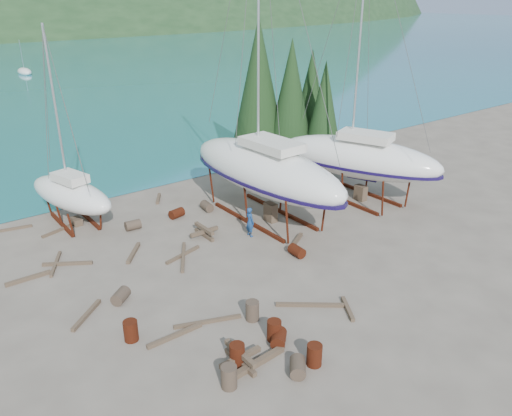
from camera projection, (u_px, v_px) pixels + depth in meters
ground at (255, 287)px, 23.62m from camera, size 600.00×600.00×0.00m
far_house_right at (0, 25)px, 178.01m from camera, size 6.60×5.60×5.60m
cypress_near_right at (291, 97)px, 37.09m from camera, size 3.60×3.60×10.00m
cypress_mid_right at (324, 110)px, 36.81m from camera, size 3.06×3.06×8.50m
cypress_back_left at (259, 83)px, 37.37m from camera, size 4.14×4.14×11.50m
cypress_far_right at (311, 98)px, 39.73m from camera, size 3.24×3.24×9.00m
moored_boat_mid at (25, 72)px, 87.49m from camera, size 2.00×5.00×6.05m
large_sailboat_near at (265, 169)px, 29.77m from camera, size 4.29×12.73×19.79m
large_sailboat_far at (357, 157)px, 32.98m from camera, size 7.16×11.61×17.72m
small_sailboat_shore at (71, 194)px, 29.62m from camera, size 4.05×7.48×11.42m
worker at (250, 222)px, 28.36m from camera, size 0.44×0.65×1.76m
drum_1 at (298, 367)px, 18.14m from camera, size 1.01×1.05×0.58m
drum_3 at (314, 355)px, 18.52m from camera, size 0.58×0.58×0.88m
drum_4 at (177, 213)px, 30.93m from camera, size 0.98×0.74×0.58m
drum_6 at (297, 251)px, 26.37m from camera, size 0.62×0.91×0.58m
drum_8 at (131, 331)px, 19.86m from camera, size 0.58×0.58×0.88m
drum_9 at (133, 225)px, 29.35m from camera, size 0.93×0.66×0.58m
drum_10 at (274, 330)px, 19.88m from camera, size 0.58×0.58×0.88m
drum_11 at (207, 206)px, 31.96m from camera, size 0.65×0.93×0.58m
drum_12 at (279, 338)px, 19.66m from camera, size 1.04×1.03×0.58m
drum_13 at (237, 354)px, 18.55m from camera, size 0.58×0.58×0.88m
drum_15 at (121, 296)px, 22.43m from camera, size 1.05×1.01×0.58m
drum_16 at (229, 377)px, 17.46m from camera, size 0.58×0.58×0.88m
drum_17 at (252, 311)px, 21.12m from camera, size 0.58×0.58×0.88m
timber_0 at (12, 229)px, 29.37m from camera, size 2.18×0.59×0.14m
timber_1 at (296, 242)px, 27.80m from camera, size 1.83×1.20×0.19m
timber_2 at (28, 278)px, 24.20m from camera, size 2.11×0.19×0.19m
timber_3 at (208, 322)px, 21.03m from camera, size 2.75×1.17×0.15m
timber_4 at (87, 315)px, 21.44m from camera, size 1.81×1.58×0.17m
timber_5 at (310, 305)px, 22.15m from camera, size 2.47×2.04×0.16m
timber_6 at (158, 199)px, 33.70m from camera, size 1.02×1.47×0.19m
timber_7 at (348, 309)px, 21.86m from camera, size 1.07×1.56×0.17m
timber_8 at (133, 253)px, 26.59m from camera, size 1.52×1.77×0.19m
timber_9 at (59, 230)px, 29.18m from camera, size 2.12×0.80×0.15m
timber_10 at (183, 257)px, 26.21m from camera, size 1.76×2.74×0.16m
timber_11 at (183, 255)px, 26.45m from camera, size 2.33×0.76×0.15m
timber_12 at (175, 335)px, 20.15m from camera, size 2.47×0.17×0.17m
timber_15 at (56, 264)px, 25.55m from camera, size 1.30×2.37×0.15m
timber_16 at (255, 364)px, 18.55m from camera, size 2.80×0.39×0.23m
timber_17 at (67, 264)px, 25.56m from camera, size 2.21×1.48×0.16m
timber_pile_fore at (240, 358)px, 18.59m from camera, size 1.80×1.80×0.60m
timber_pile_aft at (204, 232)px, 28.51m from camera, size 1.80×1.80×0.60m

